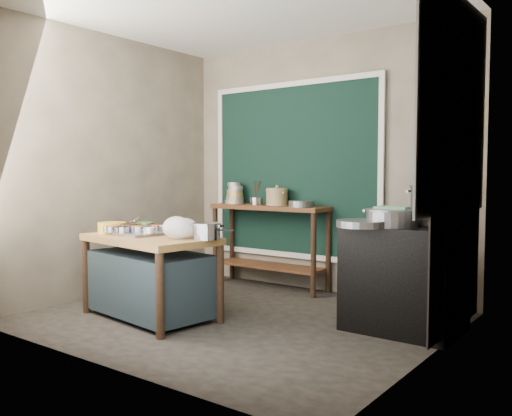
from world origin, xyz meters
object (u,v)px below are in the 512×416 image
Objects in this scene: condiment_tray at (136,233)px; saucepan at (206,231)px; back_counter at (269,246)px; yellow_basin at (112,228)px; prep_table at (151,277)px; utensil_cup at (256,201)px; steamer at (392,218)px; ceramic_crock at (277,198)px; stove_block at (404,280)px; stock_pot at (435,205)px.

condiment_tray is 2.25× the size of saucepan.
yellow_basin is (-0.56, -1.79, 0.33)m from back_counter.
yellow_basin is (-0.46, -0.06, 0.43)m from prep_table.
utensil_cup is (0.15, 1.67, 0.23)m from condiment_tray.
prep_table is 2.81× the size of steamer.
prep_table is 4.75× the size of ceramic_crock.
ceramic_crock is 0.59× the size of steamer.
ceramic_crock is at bearing 157.26° from stove_block.
prep_table is 2.23m from stove_block.
stock_pot is (2.24, -0.50, 0.05)m from utensil_cup.
stock_pot is (2.63, 1.26, 0.25)m from yellow_basin.
yellow_basin is at bearing -109.43° from ceramic_crock.
prep_table is 1.39× the size of stove_block.
stove_block is at bearing -21.02° from back_counter.
saucepan is (0.58, 0.11, 0.45)m from prep_table.
back_counter is 10.09× the size of utensil_cup.
stove_block is 2.06m from ceramic_crock.
back_counter is 1.90m from yellow_basin.
condiment_tray is at bearing -153.97° from stock_pot.
utensil_cup is 0.26m from ceramic_crock.
stove_block is 3.42× the size of yellow_basin.
ceramic_crock is at bearing 76.93° from condiment_tray.
yellow_basin is 1.94m from ceramic_crock.
steamer is (1.94, 0.86, 0.58)m from prep_table.
stove_block reaches higher than prep_table.
condiment_tray is 2.20× the size of yellow_basin.
prep_table is 4.86× the size of saucepan.
back_counter is at bearing -160.41° from ceramic_crock.
utensil_cup is at bearing 99.93° from prep_table.
steamer is at bearing -22.77° from utensil_cup.
back_counter is 5.51× the size of yellow_basin.
yellow_basin reaches higher than stove_block.
ceramic_crock is at bearing 91.74° from prep_table.
ceramic_crock reaches higher than saucepan.
utensil_cup is (-0.07, 1.70, 0.62)m from prep_table.
ceramic_crock is at bearing 164.23° from stock_pot.
stock_pot is (0.18, 0.20, 0.62)m from stove_block.
prep_table is at bearing 174.39° from saucepan.
prep_table is at bearing -93.13° from back_counter.
steamer is (2.40, 0.92, 0.15)m from yellow_basin.
stock_pot is at bearing 26.03° from condiment_tray.
ceramic_crock is (0.25, 0.06, 0.05)m from utensil_cup.
yellow_basin is 1.05m from saucepan.
prep_table is at bearing -7.57° from condiment_tray.
steamer is at bearing 20.96° from yellow_basin.
condiment_tray is 1.36× the size of stock_pot.
stock_pot is at bearing 25.53° from yellow_basin.
utensil_cup reaches higher than condiment_tray.
ceramic_crock reaches higher than back_counter.
yellow_basin is at bearing -107.27° from back_counter.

